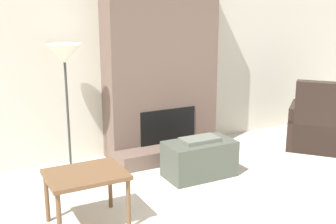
# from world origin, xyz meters

# --- Properties ---
(wall_back) EXTENTS (8.03, 0.06, 2.60)m
(wall_back) POSITION_xyz_m (0.00, 3.13, 1.30)
(wall_back) COLOR beige
(wall_back) RESTS_ON ground_plane
(fireplace) EXTENTS (1.60, 0.77, 2.60)m
(fireplace) POSITION_xyz_m (0.00, 2.86, 1.23)
(fireplace) COLOR brown
(fireplace) RESTS_ON ground_plane
(ottoman) EXTENTS (0.86, 0.47, 0.50)m
(ottoman) POSITION_xyz_m (0.01, 1.86, 0.23)
(ottoman) COLOR #474C42
(ottoman) RESTS_ON ground_plane
(armchair) EXTENTS (1.13, 1.12, 1.04)m
(armchair) POSITION_xyz_m (2.10, 1.95, 0.31)
(armchair) COLOR black
(armchair) RESTS_ON ground_plane
(side_table) EXTENTS (0.73, 0.58, 0.54)m
(side_table) POSITION_xyz_m (-1.58, 1.33, 0.47)
(side_table) COLOR brown
(side_table) RESTS_ON ground_plane
(floor_lamp_left) EXTENTS (0.43, 0.43, 1.62)m
(floor_lamp_left) POSITION_xyz_m (-1.37, 2.74, 1.46)
(floor_lamp_left) COLOR #333333
(floor_lamp_left) RESTS_ON ground_plane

